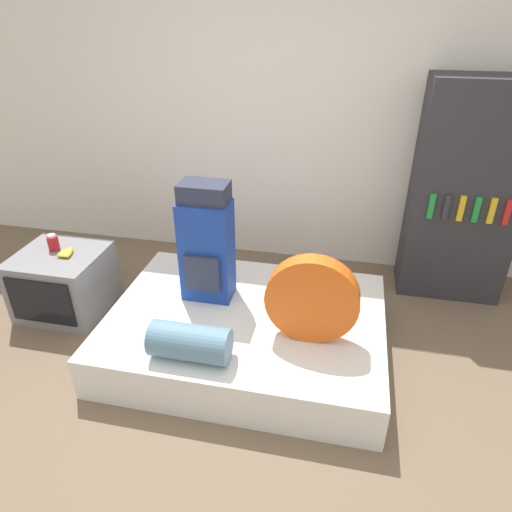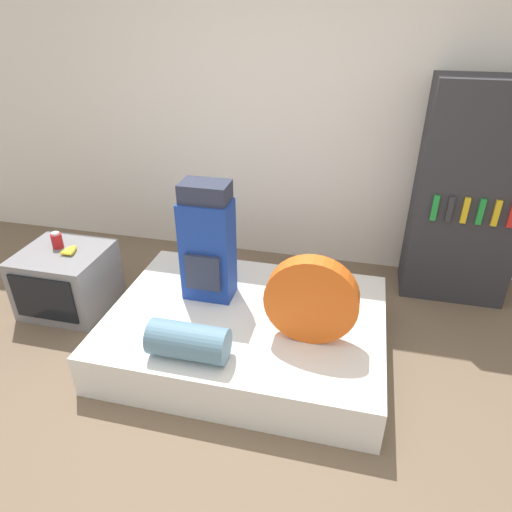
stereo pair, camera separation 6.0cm
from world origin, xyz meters
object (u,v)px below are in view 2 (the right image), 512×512
Objects in this scene: television at (67,279)px; backpack at (207,244)px; canister at (57,240)px; tent_bag at (311,300)px; bookshelf at (469,196)px; sleeping_roll at (188,341)px.

backpack is at bearing -0.16° from television.
backpack is 1.24m from canister.
bookshelf is at bearing 51.06° from tent_bag.
television is at bearing 152.67° from sleeping_roll.
television is 3.14m from bookshelf.
bookshelf reaches higher than canister.
tent_bag is at bearing -10.89° from canister.
tent_bag is 1.20× the size of sleeping_roll.
sleeping_roll is at bearing -136.64° from bookshelf.
sleeping_roll is (-0.66, -0.33, -0.17)m from tent_bag.
bookshelf is at bearing 28.01° from backpack.
sleeping_roll is 0.28× the size of bookshelf.
backpack is 0.82m from tent_bag.
bookshelf reaches higher than sleeping_roll.
sleeping_roll reaches higher than television.
backpack reaches higher than sleeping_roll.
sleeping_roll is 1.50m from canister.
backpack is 1.48× the size of tent_bag.
backpack is 2.01m from bookshelf.
television is at bearing -45.91° from canister.
backpack is at bearing -2.95° from canister.
canister is 3.14m from bookshelf.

